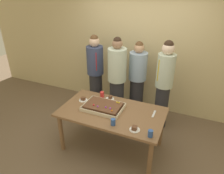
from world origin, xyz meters
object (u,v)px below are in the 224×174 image
object	(u,v)px
plated_slice_near_right	(83,99)
person_far_right_suit	(137,79)
person_striped_tie_right	(117,80)
party_table	(112,116)
plated_slice_near_left	(135,129)
drink_cup_middle	(113,122)
sheet_cake	(103,107)
person_serving_front	(164,84)
drink_cup_nearest	(102,94)
plated_slice_far_left	(110,98)
drink_cup_far_end	(150,133)
person_green_shirt_behind	(95,73)
cake_server_utensil	(154,114)

from	to	relation	value
plated_slice_near_right	person_far_right_suit	size ratio (longest dim) A/B	0.09
plated_slice_near_right	person_striped_tie_right	bearing A→B (deg)	65.59
party_table	plated_slice_near_left	xyz separation A→B (m)	(0.48, -0.31, 0.11)
drink_cup_middle	person_far_right_suit	size ratio (longest dim) A/B	0.06
sheet_cake	person_serving_front	distance (m)	1.23
sheet_cake	person_striped_tie_right	size ratio (longest dim) A/B	0.37
party_table	sheet_cake	world-z (taller)	sheet_cake
drink_cup_middle	drink_cup_nearest	bearing A→B (deg)	126.61
person_striped_tie_right	plated_slice_near_right	bearing A→B (deg)	-31.38
plated_slice_far_left	drink_cup_far_end	distance (m)	1.14
person_green_shirt_behind	person_far_right_suit	world-z (taller)	person_green_shirt_behind
person_green_shirt_behind	person_striped_tie_right	distance (m)	0.60
plated_slice_far_left	cake_server_utensil	distance (m)	0.83
person_serving_front	person_green_shirt_behind	distance (m)	1.46
drink_cup_middle	person_green_shirt_behind	bearing A→B (deg)	126.02
plated_slice_near_right	plated_slice_far_left	size ratio (longest dim) A/B	1.00
plated_slice_far_left	cake_server_utensil	xyz separation A→B (m)	(0.82, -0.16, -0.02)
sheet_cake	person_far_right_suit	xyz separation A→B (m)	(0.21, 1.17, 0.04)
drink_cup_far_end	person_green_shirt_behind	world-z (taller)	person_green_shirt_behind
drink_cup_far_end	person_green_shirt_behind	size ratio (longest dim) A/B	0.06
drink_cup_middle	person_green_shirt_behind	xyz separation A→B (m)	(-0.99, 1.36, 0.08)
drink_cup_nearest	cake_server_utensil	world-z (taller)	drink_cup_nearest
sheet_cake	person_striped_tie_right	distance (m)	0.84
drink_cup_nearest	drink_cup_far_end	bearing A→B (deg)	-33.99
cake_server_utensil	person_green_shirt_behind	xyz separation A→B (m)	(-1.47, 0.85, 0.12)
plated_slice_far_left	person_green_shirt_behind	xyz separation A→B (m)	(-0.65, 0.70, 0.11)
plated_slice_near_left	plated_slice_near_right	xyz separation A→B (m)	(-1.07, 0.42, -0.00)
cake_server_utensil	party_table	bearing A→B (deg)	-164.02
plated_slice_near_left	person_serving_front	distance (m)	1.28
plated_slice_near_left	person_striped_tie_right	distance (m)	1.38
person_green_shirt_behind	person_striped_tie_right	bearing A→B (deg)	38.04
sheet_cake	person_striped_tie_right	bearing A→B (deg)	97.02
drink_cup_middle	person_serving_front	world-z (taller)	person_serving_front
cake_server_utensil	person_serving_front	size ratio (longest dim) A/B	0.12
plated_slice_far_left	person_far_right_suit	distance (m)	0.87
plated_slice_near_right	drink_cup_middle	bearing A→B (deg)	-29.76
party_table	drink_cup_nearest	xyz separation A→B (m)	(-0.34, 0.35, 0.14)
plated_slice_near_right	person_serving_front	world-z (taller)	person_serving_front
party_table	plated_slice_near_left	bearing A→B (deg)	-33.22
plated_slice_near_left	drink_cup_middle	bearing A→B (deg)	-178.65
drink_cup_nearest	person_serving_front	world-z (taller)	person_serving_front
drink_cup_nearest	sheet_cake	bearing A→B (deg)	-61.14
plated_slice_near_left	person_green_shirt_behind	bearing A→B (deg)	134.11
plated_slice_near_left	person_serving_front	xyz separation A→B (m)	(0.15, 1.26, 0.15)
plated_slice_far_left	person_serving_front	distance (m)	1.02
plated_slice_near_right	drink_cup_middle	distance (m)	0.86
drink_cup_middle	person_striped_tie_right	bearing A→B (deg)	109.67
drink_cup_nearest	plated_slice_near_left	bearing A→B (deg)	-39.07
person_serving_front	person_far_right_suit	bearing A→B (deg)	-71.90
person_striped_tie_right	person_serving_front	bearing A→B (deg)	89.80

